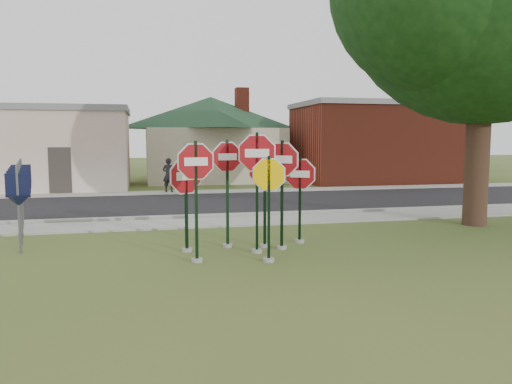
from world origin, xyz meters
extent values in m
plane|color=#38501E|center=(0.00, 0.00, 0.00)|extent=(120.00, 120.00, 0.00)
cube|color=gray|center=(0.00, 5.50, 0.03)|extent=(60.00, 1.60, 0.06)
cube|color=black|center=(0.00, 10.00, 0.02)|extent=(60.00, 7.00, 0.04)
cube|color=gray|center=(0.00, 14.30, 0.03)|extent=(60.00, 1.60, 0.06)
cube|color=gray|center=(0.00, 6.50, 0.07)|extent=(60.00, 0.20, 0.14)
cylinder|color=gray|center=(0.26, 1.33, 0.04)|extent=(0.24, 0.24, 0.08)
cube|color=black|center=(0.26, 1.33, 1.37)|extent=(0.07, 0.06, 2.74)
cylinder|color=white|center=(0.26, 1.33, 2.27)|extent=(1.15, 0.27, 1.17)
cylinder|color=maroon|center=(0.26, 1.33, 2.27)|extent=(1.07, 0.26, 1.09)
cube|color=white|center=(0.26, 1.33, 2.27)|extent=(0.53, 0.13, 0.19)
cylinder|color=gray|center=(0.32, 0.48, 0.04)|extent=(0.24, 0.24, 0.08)
cube|color=black|center=(0.32, 0.48, 1.12)|extent=(0.07, 0.06, 2.24)
cylinder|color=white|center=(0.32, 0.48, 1.85)|extent=(0.94, 0.24, 0.97)
cylinder|color=#FFC100|center=(0.32, 0.48, 1.85)|extent=(0.87, 0.23, 0.89)
cylinder|color=gray|center=(-1.17, 0.77, 0.04)|extent=(0.24, 0.24, 0.08)
cube|color=black|center=(-1.17, 0.77, 1.28)|extent=(0.07, 0.06, 2.55)
cylinder|color=white|center=(-1.17, 0.77, 2.12)|extent=(1.07, 0.13, 1.07)
cylinder|color=maroon|center=(-1.17, 0.77, 2.12)|extent=(0.99, 0.13, 0.99)
cube|color=white|center=(-1.17, 0.77, 2.12)|extent=(0.49, 0.06, 0.17)
cylinder|color=gray|center=(0.91, 1.57, 0.04)|extent=(0.24, 0.24, 0.08)
cube|color=black|center=(0.91, 1.57, 1.28)|extent=(0.08, 0.08, 2.56)
cylinder|color=white|center=(0.91, 1.57, 2.12)|extent=(0.90, 0.66, 1.10)
cylinder|color=maroon|center=(0.91, 1.57, 2.12)|extent=(0.84, 0.62, 1.02)
cube|color=white|center=(0.91, 1.57, 2.12)|extent=(0.42, 0.31, 0.18)
cylinder|color=gray|center=(0.57, 1.85, 0.04)|extent=(0.24, 0.24, 0.08)
cube|color=black|center=(0.57, 1.85, 1.16)|extent=(0.08, 0.07, 2.32)
cylinder|color=white|center=(0.57, 1.85, 1.87)|extent=(0.98, 0.61, 1.14)
cylinder|color=maroon|center=(0.57, 1.85, 1.87)|extent=(0.91, 0.57, 1.05)
cube|color=white|center=(0.57, 1.85, 1.87)|extent=(0.45, 0.28, 0.18)
cylinder|color=gray|center=(-0.29, 2.07, 0.04)|extent=(0.24, 0.24, 0.08)
cube|color=black|center=(-0.29, 2.07, 1.29)|extent=(0.07, 0.06, 2.57)
cylinder|color=white|center=(-0.29, 2.07, 2.17)|extent=(0.98, 0.16, 0.99)
cylinder|color=maroon|center=(-0.29, 2.07, 2.17)|extent=(0.91, 0.15, 0.92)
cube|color=white|center=(-0.29, 2.07, 2.17)|extent=(0.45, 0.08, 0.16)
cylinder|color=gray|center=(1.55, 2.17, 0.04)|extent=(0.24, 0.24, 0.08)
cube|color=black|center=(1.55, 2.17, 1.08)|extent=(0.08, 0.07, 2.15)
cylinder|color=white|center=(1.55, 2.17, 1.73)|extent=(0.92, 0.55, 1.06)
cylinder|color=maroon|center=(1.55, 2.17, 1.73)|extent=(0.86, 0.52, 0.98)
cube|color=white|center=(1.55, 2.17, 1.73)|extent=(0.43, 0.26, 0.17)
cylinder|color=gray|center=(-1.29, 1.80, 0.04)|extent=(0.24, 0.24, 0.08)
cube|color=black|center=(-1.29, 1.80, 1.11)|extent=(0.08, 0.07, 2.22)
cylinder|color=white|center=(-1.29, 1.80, 1.75)|extent=(1.03, 0.59, 1.17)
cylinder|color=maroon|center=(-1.29, 1.80, 1.75)|extent=(0.95, 0.55, 1.08)
cube|color=white|center=(-1.29, 1.80, 1.75)|extent=(0.47, 0.27, 0.19)
cube|color=#59595E|center=(-5.00, 2.50, 1.00)|extent=(0.05, 0.05, 2.00)
cube|color=black|center=(-5.00, 2.50, 1.55)|extent=(0.55, 0.13, 0.55)
cone|color=black|center=(-5.00, 2.50, 1.20)|extent=(0.65, 0.65, 0.25)
cube|color=#59595E|center=(-5.20, 3.50, 1.00)|extent=(0.05, 0.05, 2.00)
cube|color=black|center=(-5.20, 3.50, 1.55)|extent=(0.55, 0.09, 0.55)
cone|color=black|center=(-5.20, 3.50, 1.20)|extent=(0.62, 0.62, 0.25)
cube|color=#59595E|center=(-5.40, 4.50, 1.00)|extent=(0.05, 0.05, 2.00)
cube|color=black|center=(-5.40, 4.50, 1.55)|extent=(0.55, 0.05, 0.55)
cone|color=black|center=(-5.40, 4.50, 1.20)|extent=(0.58, 0.58, 0.25)
cube|color=#59595E|center=(-5.60, 5.50, 1.00)|extent=(0.05, 0.05, 2.00)
cube|color=black|center=(-5.60, 5.50, 1.55)|extent=(0.55, 0.05, 0.55)
cone|color=black|center=(-5.60, 5.50, 1.20)|extent=(0.58, 0.58, 0.25)
cube|color=#59595E|center=(-5.80, 6.50, 1.00)|extent=(0.05, 0.05, 2.00)
cube|color=black|center=(-5.80, 6.50, 1.55)|extent=(0.55, 0.09, 0.55)
cone|color=black|center=(-5.80, 6.50, 1.20)|extent=(0.62, 0.62, 0.25)
cube|color=silver|center=(-9.00, 18.00, 2.00)|extent=(12.00, 6.00, 4.00)
cube|color=slate|center=(-9.00, 18.00, 4.05)|extent=(12.20, 6.20, 0.30)
cube|color=#332D28|center=(-6.00, 15.02, 1.10)|extent=(1.00, 0.10, 2.20)
cube|color=#BEAF97|center=(2.00, 22.00, 1.60)|extent=(8.00, 8.00, 3.20)
pyramid|color=#15301D|center=(2.00, 22.00, 5.20)|extent=(11.60, 11.60, 2.00)
cube|color=maroon|center=(4.00, 22.00, 5.00)|extent=(0.80, 0.80, 1.60)
cube|color=maroon|center=(12.00, 18.50, 2.25)|extent=(10.00, 6.00, 4.50)
cube|color=slate|center=(12.00, 18.50, 4.60)|extent=(10.20, 6.20, 0.30)
cube|color=white|center=(10.00, 15.55, 2.60)|extent=(2.00, 0.08, 0.90)
cylinder|color=black|center=(7.50, 3.50, 2.80)|extent=(0.70, 0.70, 5.60)
cylinder|color=black|center=(22.00, 26.00, 2.00)|extent=(0.50, 0.50, 4.00)
sphere|color=black|center=(22.00, 26.00, 5.60)|extent=(5.60, 5.60, 5.60)
imported|color=black|center=(-1.06, 14.42, 0.87)|extent=(0.69, 0.58, 1.63)
camera|label=1|loc=(-2.24, -9.56, 2.60)|focal=35.00mm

